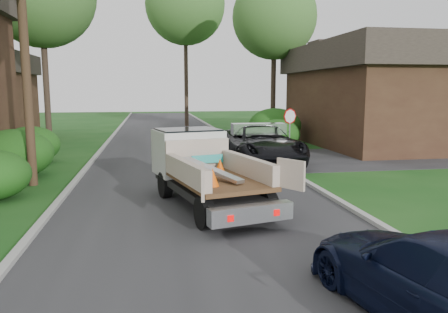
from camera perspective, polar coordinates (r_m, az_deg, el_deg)
name	(u,v)px	position (r m, az deg, el deg)	size (l,w,h in m)	color
ground	(206,218)	(11.58, -2.43, -8.00)	(120.00, 120.00, 0.00)	#144413
road	(180,159)	(21.31, -5.79, -0.36)	(8.00, 90.00, 0.02)	#28282B
side_street	(417,156)	(24.29, 23.92, 0.04)	(16.00, 7.00, 0.02)	#28282B
curb_left	(93,160)	(21.43, -16.79, -0.49)	(0.20, 90.00, 0.12)	#9E9E99
curb_right	(262,156)	(21.95, 4.95, 0.06)	(0.20, 90.00, 0.12)	#9E9E99
stop_sign	(290,123)	(21.12, 8.59, 4.34)	(0.71, 0.32, 2.48)	slate
utility_pole	(24,34)	(16.62, -24.66, 14.29)	(2.42, 1.25, 10.00)	#382619
house_right	(387,93)	(28.84, 20.49, 7.76)	(9.72, 12.96, 6.20)	#3A2217
hedge_left_b	(14,154)	(18.40, -25.69, 0.34)	(2.86, 2.86, 1.87)	#0F4210
hedge_left_c	(31,145)	(21.84, -23.93, 1.39)	(2.60, 2.60, 1.70)	#0F4210
hedge_right_a	(278,134)	(25.18, 7.01, 2.93)	(2.60, 2.60, 1.70)	#0F4210
hedge_right_b	(275,125)	(28.22, 6.65, 4.06)	(3.38, 3.38, 2.21)	#0F4210
tree_right_far	(274,17)	(32.67, 6.61, 17.64)	(6.00, 6.00, 11.50)	#2D2119
tree_center_far	(185,5)	(41.86, -5.09, 19.12)	(7.20, 7.20, 14.60)	#2D2119
flatbed_truck	(199,163)	(13.11, -3.26, -0.91)	(3.55, 5.92, 2.10)	black
black_pickup	(261,144)	(20.09, 4.80, 1.64)	(2.93, 6.36, 1.77)	black
navy_suv	(442,280)	(7.02, 26.60, -14.19)	(1.94, 4.76, 1.38)	black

